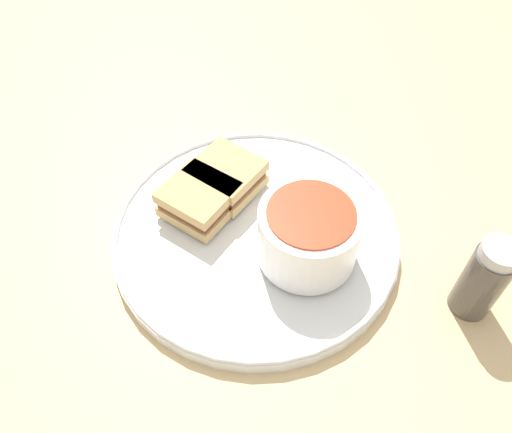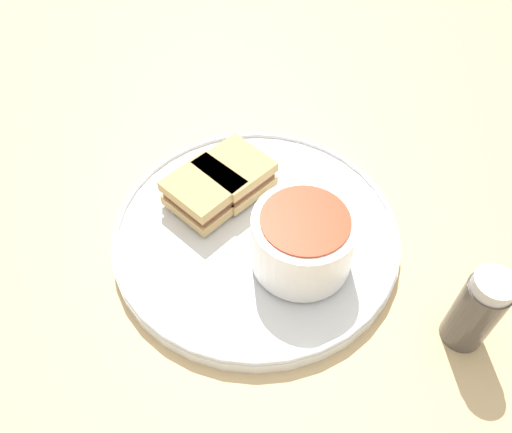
{
  "view_description": "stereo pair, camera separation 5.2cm",
  "coord_description": "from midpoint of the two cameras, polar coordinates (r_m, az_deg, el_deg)",
  "views": [
    {
      "loc": [
        -0.33,
        -0.01,
        0.44
      ],
      "look_at": [
        0.0,
        0.0,
        0.04
      ],
      "focal_mm": 35.0,
      "sensor_mm": 36.0,
      "label": 1
    },
    {
      "loc": [
        -0.32,
        -0.07,
        0.44
      ],
      "look_at": [
        0.0,
        0.0,
        0.04
      ],
      "focal_mm": 35.0,
      "sensor_mm": 36.0,
      "label": 2
    }
  ],
  "objects": [
    {
      "name": "sandwich_half_far",
      "position": [
        0.54,
        -9.25,
        1.8
      ],
      "size": [
        0.09,
        0.1,
        0.03
      ],
      "rotation": [
        0.0,
        0.0,
        1.02
      ],
      "color": "tan",
      "rests_on": "plate"
    },
    {
      "name": "spoon",
      "position": [
        0.57,
        4.53,
        3.11
      ],
      "size": [
        0.13,
        0.03,
        0.01
      ],
      "rotation": [
        0.0,
        0.0,
        6.39
      ],
      "color": "silver",
      "rests_on": "plate"
    },
    {
      "name": "plate",
      "position": [
        0.54,
        -2.75,
        -1.99
      ],
      "size": [
        0.31,
        0.31,
        0.02
      ],
      "color": "white",
      "rests_on": "ground_plane"
    },
    {
      "name": "salt_shaker",
      "position": [
        0.5,
        21.91,
        -6.88
      ],
      "size": [
        0.04,
        0.04,
        0.1
      ],
      "color": "#4C4742",
      "rests_on": "ground_plane"
    },
    {
      "name": "ground_plane",
      "position": [
        0.55,
        -2.71,
        -2.62
      ],
      "size": [
        2.4,
        2.4,
        0.0
      ],
      "primitive_type": "plane",
      "color": "#D1B27F"
    },
    {
      "name": "sandwich_half_near",
      "position": [
        0.56,
        -6.08,
        4.43
      ],
      "size": [
        0.1,
        0.1,
        0.03
      ],
      "rotation": [
        0.0,
        0.0,
        0.99
      ],
      "color": "tan",
      "rests_on": "plate"
    },
    {
      "name": "soup_bowl",
      "position": [
        0.49,
        3.01,
        -2.19
      ],
      "size": [
        0.1,
        0.1,
        0.07
      ],
      "color": "white",
      "rests_on": "plate"
    }
  ]
}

